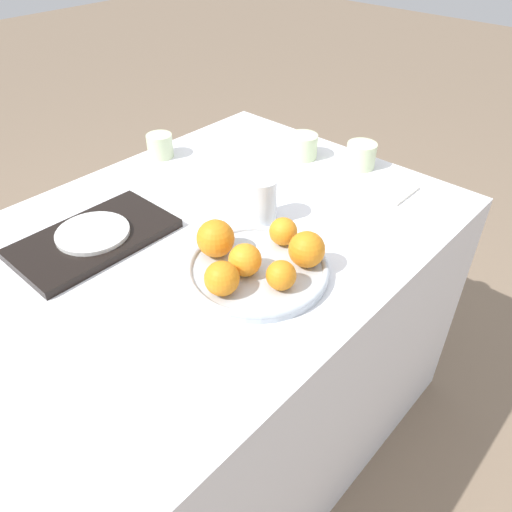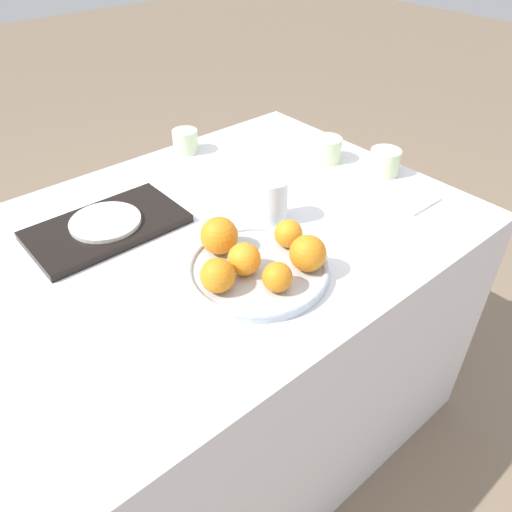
# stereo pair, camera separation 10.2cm
# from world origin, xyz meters

# --- Properties ---
(ground_plane) EXTENTS (12.00, 12.00, 0.00)m
(ground_plane) POSITION_xyz_m (0.00, 0.00, 0.00)
(ground_plane) COLOR #7A6651
(table) EXTENTS (1.29, 0.90, 0.75)m
(table) POSITION_xyz_m (0.00, 0.00, 0.37)
(table) COLOR white
(table) RESTS_ON ground_plane
(fruit_platter) EXTENTS (0.30, 0.30, 0.02)m
(fruit_platter) POSITION_xyz_m (-0.00, -0.20, 0.76)
(fruit_platter) COLOR #B2BCC6
(fruit_platter) RESTS_ON table
(orange_0) EXTENTS (0.06, 0.06, 0.06)m
(orange_0) POSITION_xyz_m (0.10, -0.18, 0.79)
(orange_0) COLOR orange
(orange_0) RESTS_ON fruit_platter
(orange_1) EXTENTS (0.07, 0.07, 0.07)m
(orange_1) POSITION_xyz_m (-0.03, -0.19, 0.80)
(orange_1) COLOR orange
(orange_1) RESTS_ON fruit_platter
(orange_2) EXTENTS (0.08, 0.08, 0.08)m
(orange_2) POSITION_xyz_m (-0.02, -0.10, 0.80)
(orange_2) COLOR orange
(orange_2) RESTS_ON fruit_platter
(orange_3) EXTENTS (0.06, 0.06, 0.06)m
(orange_3) POSITION_xyz_m (-0.01, -0.28, 0.79)
(orange_3) COLOR orange
(orange_3) RESTS_ON fruit_platter
(orange_4) EXTENTS (0.08, 0.08, 0.08)m
(orange_4) POSITION_xyz_m (0.08, -0.27, 0.80)
(orange_4) COLOR orange
(orange_4) RESTS_ON fruit_platter
(orange_5) EXTENTS (0.07, 0.07, 0.07)m
(orange_5) POSITION_xyz_m (-0.10, -0.20, 0.80)
(orange_5) COLOR orange
(orange_5) RESTS_ON fruit_platter
(water_glass) EXTENTS (0.07, 0.07, 0.11)m
(water_glass) POSITION_xyz_m (0.16, -0.07, 0.80)
(water_glass) COLOR silver
(water_glass) RESTS_ON table
(serving_tray) EXTENTS (0.36, 0.21, 0.02)m
(serving_tray) POSITION_xyz_m (-0.17, 0.16, 0.76)
(serving_tray) COLOR black
(serving_tray) RESTS_ON table
(side_plate) EXTENTS (0.17, 0.17, 0.01)m
(side_plate) POSITION_xyz_m (-0.17, 0.16, 0.77)
(side_plate) COLOR silver
(side_plate) RESTS_ON serving_tray
(cup_0) EXTENTS (0.09, 0.09, 0.07)m
(cup_0) POSITION_xyz_m (0.50, 0.07, 0.78)
(cup_0) COLOR beige
(cup_0) RESTS_ON table
(cup_1) EXTENTS (0.08, 0.08, 0.07)m
(cup_1) POSITION_xyz_m (0.56, -0.09, 0.78)
(cup_1) COLOR beige
(cup_1) RESTS_ON table
(cup_2) EXTENTS (0.08, 0.08, 0.07)m
(cup_2) POSITION_xyz_m (0.22, 0.39, 0.78)
(cup_2) COLOR beige
(cup_2) RESTS_ON table
(napkin) EXTENTS (0.12, 0.10, 0.01)m
(napkin) POSITION_xyz_m (0.50, -0.23, 0.75)
(napkin) COLOR silver
(napkin) RESTS_ON table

